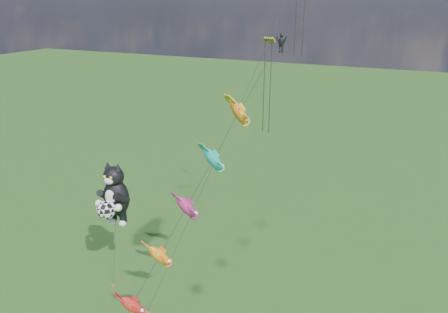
% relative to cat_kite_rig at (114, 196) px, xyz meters
% --- Properties ---
extents(ground, '(300.00, 300.00, 0.00)m').
position_rel_cat_kite_rig_xyz_m(ground, '(-3.51, -7.81, -7.83)').
color(ground, '#12390E').
extents(cat_kite_rig, '(3.02, 4.34, 10.93)m').
position_rel_cat_kite_rig_xyz_m(cat_kite_rig, '(0.00, 0.00, 0.00)').
color(cat_kite_rig, brown).
rests_on(cat_kite_rig, ground).
extents(fish_windsock_rig, '(7.57, 14.16, 20.55)m').
position_rel_cat_kite_rig_xyz_m(fish_windsock_rig, '(10.80, -5.84, 3.69)').
color(fish_windsock_rig, brown).
rests_on(fish_windsock_rig, ground).
extents(parafoil_rig, '(8.21, 16.04, 27.49)m').
position_rel_cat_kite_rig_xyz_m(parafoil_rig, '(12.00, 9.12, 12.93)').
color(parafoil_rig, brown).
rests_on(parafoil_rig, ground).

